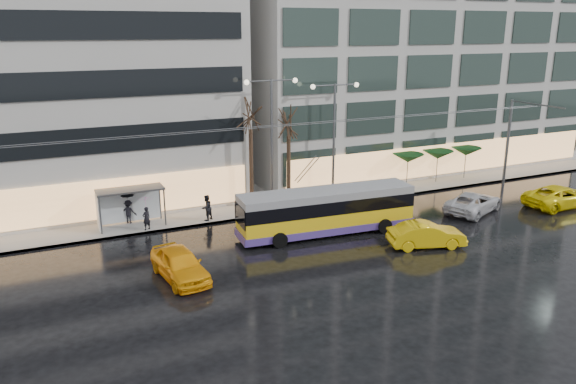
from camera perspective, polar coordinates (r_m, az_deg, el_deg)
ground at (r=30.85m, az=2.97°, el=-7.59°), size 140.00×140.00×0.00m
sidewalk at (r=43.59m, az=-3.27°, el=-0.26°), size 80.00×10.00×0.15m
kerb at (r=39.23m, az=-0.59°, el=-2.13°), size 80.00×0.10×0.15m
building_right at (r=54.48m, az=11.95°, el=16.15°), size 32.00×14.00×25.00m
trolleybus at (r=35.16m, az=3.93°, el=-2.09°), size 11.37×4.76×5.21m
catenary at (r=36.73m, az=-1.32°, el=3.35°), size 42.24×5.12×7.00m
bus_shelter at (r=37.42m, az=-16.32°, el=-0.70°), size 4.20×1.60×2.51m
street_lamp_near at (r=39.36m, az=-1.68°, el=6.80°), size 3.96×0.36×9.03m
street_lamp_far at (r=41.60m, az=4.71°, el=6.89°), size 3.96×0.36×8.53m
tree_a at (r=38.82m, az=-3.86°, el=8.28°), size 3.20×3.20×8.40m
tree_b at (r=40.26m, az=0.07°, el=7.61°), size 3.20×3.20×7.70m
parasol_a at (r=46.18m, az=12.10°, el=3.39°), size 2.50×2.50×2.65m
parasol_b at (r=48.01m, az=14.98°, el=3.69°), size 2.50×2.50×2.65m
parasol_c at (r=49.96m, az=17.64°, el=3.95°), size 2.50×2.50×2.65m
taxi_a at (r=29.63m, az=-10.94°, el=-7.21°), size 2.47×4.96×1.62m
taxi_b at (r=34.23m, az=13.89°, el=-4.25°), size 4.80×2.83×1.49m
taxi_c at (r=45.16m, az=25.94°, el=-0.40°), size 5.65×2.65×1.56m
sedan_silver at (r=41.48m, az=18.31°, el=-1.01°), size 5.72×4.22×1.44m
pedestrian_a at (r=36.46m, az=-14.27°, el=-1.53°), size 1.27×1.28×2.19m
pedestrian_b at (r=37.66m, az=-8.28°, el=-1.59°), size 1.06×1.00×1.74m
pedestrian_c at (r=38.12m, az=-15.93°, el=-1.46°), size 1.17×1.10×2.11m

